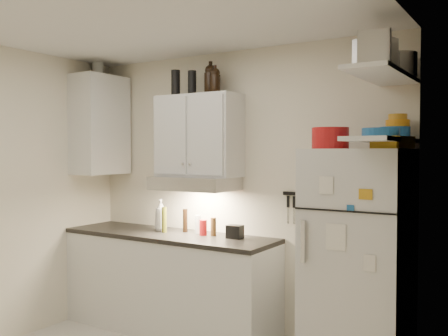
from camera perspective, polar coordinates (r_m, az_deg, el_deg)
The scene contains 34 objects.
ceiling at distance 3.51m, azimuth -11.90°, elevation 17.22°, with size 3.20×3.00×0.02m, color silver.
back_wall at distance 4.61m, azimuth 1.42°, elevation -2.84°, with size 3.20×0.02×2.60m, color beige.
right_wall at distance 2.57m, azimuth 15.23°, elevation -6.67°, with size 0.02×3.00×2.60m, color beige.
base_cabinet at distance 4.81m, azimuth -6.33°, elevation -13.06°, with size 2.10×0.60×0.88m, color silver.
countertop at distance 4.71m, azimuth -6.35°, elevation -7.65°, with size 2.10×0.62×0.04m, color black.
upper_cabinet at distance 4.61m, azimuth -2.91°, elevation 3.69°, with size 0.80×0.33×0.75m, color silver.
side_cabinet at distance 5.25m, azimuth -13.99°, elevation 4.78°, with size 0.33×0.55×1.00m, color silver.
range_hood at distance 4.56m, azimuth -3.37°, elevation -1.76°, with size 0.76×0.46×0.12m, color silver.
fridge at distance 3.85m, azimuth 15.09°, elevation -10.63°, with size 0.70×0.68×1.70m, color silver.
shelf_hi at distance 3.61m, azimuth 17.71°, elevation 10.08°, with size 0.30×0.95×0.03m, color silver.
shelf_lo at distance 3.57m, azimuth 17.64°, elevation 3.09°, with size 0.30×0.95×0.03m, color silver.
knife_strip at distance 4.27m, azimuth 9.35°, elevation -2.98°, with size 0.42×0.02×0.03m, color black.
dutch_oven at distance 3.78m, azimuth 12.04°, elevation 3.35°, with size 0.27×0.27×0.16m, color #AF1416.
book_stack at distance 3.52m, azimuth 18.70°, elevation 2.78°, with size 0.19×0.24×0.08m, color #B98417.
spice_jar at distance 3.66m, azimuth 16.82°, elevation 2.83°, with size 0.05×0.05×0.09m, color silver.
stock_pot at distance 3.90m, azimuth 19.42°, elevation 10.97°, with size 0.24×0.24×0.17m, color silver.
tin_a at distance 3.62m, azimuth 16.89°, elevation 12.15°, with size 0.23×0.21×0.23m, color #AAAAAD.
tin_b at distance 3.28m, azimuth 16.84°, elevation 12.94°, with size 0.20×0.20×0.20m, color #AAAAAD.
bowl_teal at distance 3.86m, azimuth 18.96°, elevation 3.83°, with size 0.21×0.21×0.09m, color #1B5795.
bowl_orange at distance 3.88m, azimuth 19.23°, elevation 4.83°, with size 0.17×0.17×0.05m, color orange.
bowl_yellow at distance 3.88m, azimuth 19.24°, elevation 5.52°, with size 0.13×0.13×0.04m, color orange.
plates at distance 3.51m, azimuth 17.46°, elevation 3.86°, with size 0.25×0.25×0.06m, color #1B5795.
growler_a at distance 4.60m, azimuth -1.54°, elevation 10.11°, with size 0.12×0.12×0.28m, color black, non-canonical shape.
growler_b at distance 4.51m, azimuth -1.04°, elevation 9.99°, with size 0.10×0.10×0.23m, color black, non-canonical shape.
thermos_a at distance 4.67m, azimuth -3.67°, elevation 9.67°, with size 0.08×0.08×0.22m, color black.
thermos_b at distance 4.75m, azimuth -5.55°, elevation 9.63°, with size 0.08×0.08×0.24m, color black.
side_jar at distance 5.39m, azimuth -14.21°, elevation 10.85°, with size 0.11×0.11×0.15m, color silver.
soap_bottle at distance 4.84m, azimuth -7.24°, elevation -5.13°, with size 0.13×0.13×0.34m, color silver.
pepper_mill at distance 4.53m, azimuth -1.22°, elevation -6.72°, with size 0.05×0.05×0.17m, color brown.
oil_bottle at distance 4.74m, azimuth -6.84°, elevation -5.88°, with size 0.05×0.05×0.24m, color #565816.
vinegar_bottle at distance 4.75m, azimuth -4.45°, elevation -5.99°, with size 0.05×0.05×0.22m, color black.
clear_bottle at distance 4.67m, azimuth -2.99°, elevation -6.43°, with size 0.06×0.06×0.17m, color silver.
red_jar at distance 4.55m, azimuth -2.39°, elevation -6.83°, with size 0.07×0.07×0.14m, color #AF1416.
caddy at distance 4.40m, azimuth 1.25°, elevation -7.29°, with size 0.14×0.10×0.12m, color black.
Camera 1 is at (2.35, -2.43, 1.68)m, focal length 40.00 mm.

